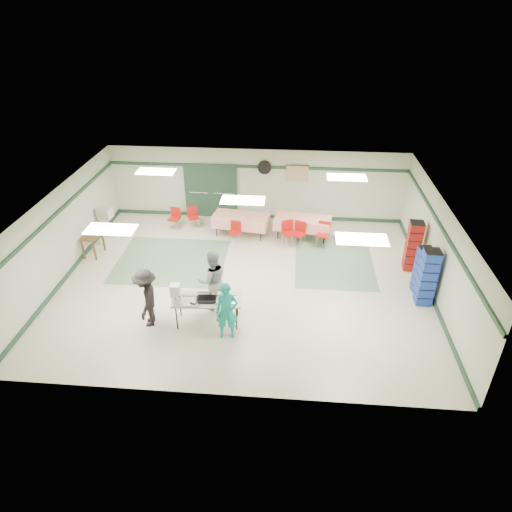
# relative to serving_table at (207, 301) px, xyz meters

# --- Properties ---
(floor) EXTENTS (11.00, 11.00, 0.00)m
(floor) POSITION_rel_serving_table_xyz_m (0.75, 2.04, -0.71)
(floor) COLOR beige
(floor) RESTS_ON ground
(ceiling) EXTENTS (11.00, 11.00, 0.00)m
(ceiling) POSITION_rel_serving_table_xyz_m (0.75, 2.04, 1.99)
(ceiling) COLOR white
(ceiling) RESTS_ON wall_back
(wall_back) EXTENTS (11.00, 0.00, 11.00)m
(wall_back) POSITION_rel_serving_table_xyz_m (0.75, 6.54, 0.64)
(wall_back) COLOR #B6BDA1
(wall_back) RESTS_ON floor
(wall_front) EXTENTS (11.00, 0.00, 11.00)m
(wall_front) POSITION_rel_serving_table_xyz_m (0.75, -2.46, 0.64)
(wall_front) COLOR #B6BDA1
(wall_front) RESTS_ON floor
(wall_left) EXTENTS (0.00, 9.00, 9.00)m
(wall_left) POSITION_rel_serving_table_xyz_m (-4.75, 2.04, 0.64)
(wall_left) COLOR #B6BDA1
(wall_left) RESTS_ON floor
(wall_right) EXTENTS (0.00, 9.00, 9.00)m
(wall_right) POSITION_rel_serving_table_xyz_m (6.25, 2.04, 0.64)
(wall_right) COLOR #B6BDA1
(wall_right) RESTS_ON floor
(trim_back) EXTENTS (11.00, 0.06, 0.10)m
(trim_back) POSITION_rel_serving_table_xyz_m (0.75, 6.51, 1.34)
(trim_back) COLOR #1F3928
(trim_back) RESTS_ON wall_back
(baseboard_back) EXTENTS (11.00, 0.06, 0.12)m
(baseboard_back) POSITION_rel_serving_table_xyz_m (0.75, 6.51, -0.65)
(baseboard_back) COLOR #1F3928
(baseboard_back) RESTS_ON floor
(trim_left) EXTENTS (0.06, 9.00, 0.10)m
(trim_left) POSITION_rel_serving_table_xyz_m (-4.72, 2.04, 1.34)
(trim_left) COLOR #1F3928
(trim_left) RESTS_ON wall_back
(baseboard_left) EXTENTS (0.06, 9.00, 0.12)m
(baseboard_left) POSITION_rel_serving_table_xyz_m (-4.72, 2.04, -0.65)
(baseboard_left) COLOR #1F3928
(baseboard_left) RESTS_ON floor
(trim_right) EXTENTS (0.06, 9.00, 0.10)m
(trim_right) POSITION_rel_serving_table_xyz_m (6.22, 2.04, 1.34)
(trim_right) COLOR #1F3928
(trim_right) RESTS_ON wall_back
(baseboard_right) EXTENTS (0.06, 9.00, 0.12)m
(baseboard_right) POSITION_rel_serving_table_xyz_m (6.22, 2.04, -0.65)
(baseboard_right) COLOR #1F3928
(baseboard_right) RESTS_ON floor
(green_patch_a) EXTENTS (3.50, 3.00, 0.01)m
(green_patch_a) POSITION_rel_serving_table_xyz_m (-1.75, 3.04, -0.71)
(green_patch_a) COLOR gray
(green_patch_a) RESTS_ON floor
(green_patch_b) EXTENTS (2.50, 3.50, 0.01)m
(green_patch_b) POSITION_rel_serving_table_xyz_m (3.55, 3.54, -0.71)
(green_patch_b) COLOR gray
(green_patch_b) RESTS_ON floor
(double_door_left) EXTENTS (0.90, 0.06, 2.10)m
(double_door_left) POSITION_rel_serving_table_xyz_m (-1.45, 6.48, 0.34)
(double_door_left) COLOR #9A9C9A
(double_door_left) RESTS_ON floor
(double_door_right) EXTENTS (0.90, 0.06, 2.10)m
(double_door_right) POSITION_rel_serving_table_xyz_m (-0.50, 6.48, 0.34)
(double_door_right) COLOR #9A9C9A
(double_door_right) RESTS_ON floor
(door_frame) EXTENTS (2.00, 0.03, 2.15)m
(door_frame) POSITION_rel_serving_table_xyz_m (-0.98, 6.46, 0.34)
(door_frame) COLOR #1F3928
(door_frame) RESTS_ON floor
(wall_fan) EXTENTS (0.50, 0.10, 0.50)m
(wall_fan) POSITION_rel_serving_table_xyz_m (1.05, 6.48, 1.34)
(wall_fan) COLOR black
(wall_fan) RESTS_ON wall_back
(scroll_banner) EXTENTS (0.80, 0.02, 0.60)m
(scroll_banner) POSITION_rel_serving_table_xyz_m (2.25, 6.48, 1.14)
(scroll_banner) COLOR tan
(scroll_banner) RESTS_ON wall_back
(serving_table) EXTENTS (1.84, 0.86, 0.76)m
(serving_table) POSITION_rel_serving_table_xyz_m (0.00, 0.00, 0.00)
(serving_table) COLOR #B1B0AC
(serving_table) RESTS_ON floor
(sheet_tray_right) EXTENTS (0.57, 0.45, 0.02)m
(sheet_tray_right) POSITION_rel_serving_table_xyz_m (0.50, -0.01, 0.06)
(sheet_tray_right) COLOR silver
(sheet_tray_right) RESTS_ON serving_table
(sheet_tray_mid) EXTENTS (0.55, 0.44, 0.02)m
(sheet_tray_mid) POSITION_rel_serving_table_xyz_m (-0.02, 0.08, 0.06)
(sheet_tray_mid) COLOR silver
(sheet_tray_mid) RESTS_ON serving_table
(sheet_tray_left) EXTENTS (0.65, 0.51, 0.02)m
(sheet_tray_left) POSITION_rel_serving_table_xyz_m (-0.49, -0.15, 0.06)
(sheet_tray_left) COLOR silver
(sheet_tray_left) RESTS_ON serving_table
(baking_pan) EXTENTS (0.53, 0.35, 0.08)m
(baking_pan) POSITION_rel_serving_table_xyz_m (0.01, -0.05, 0.09)
(baking_pan) COLOR black
(baking_pan) RESTS_ON serving_table
(foam_box_stack) EXTENTS (0.27, 0.25, 0.35)m
(foam_box_stack) POSITION_rel_serving_table_xyz_m (-0.84, 0.08, 0.22)
(foam_box_stack) COLOR white
(foam_box_stack) RESTS_ON serving_table
(volunteer_teal) EXTENTS (0.62, 0.45, 1.58)m
(volunteer_teal) POSITION_rel_serving_table_xyz_m (0.59, -0.51, 0.07)
(volunteer_teal) COLOR teal
(volunteer_teal) RESTS_ON floor
(volunteer_grey) EXTENTS (1.04, 0.94, 1.75)m
(volunteer_grey) POSITION_rel_serving_table_xyz_m (0.03, 0.71, 0.16)
(volunteer_grey) COLOR #939398
(volunteer_grey) RESTS_ON floor
(volunteer_dark) EXTENTS (0.75, 1.13, 1.64)m
(volunteer_dark) POSITION_rel_serving_table_xyz_m (-1.54, -0.16, 0.11)
(volunteer_dark) COLOR black
(volunteer_dark) RESTS_ON floor
(dining_table_a) EXTENTS (2.06, 1.13, 0.77)m
(dining_table_a) POSITION_rel_serving_table_xyz_m (2.50, 5.06, -0.14)
(dining_table_a) COLOR red
(dining_table_a) RESTS_ON floor
(dining_table_b) EXTENTS (2.05, 1.15, 0.77)m
(dining_table_b) POSITION_rel_serving_table_xyz_m (0.30, 5.06, -0.14)
(dining_table_b) COLOR red
(dining_table_b) RESTS_ON floor
(chair_a) EXTENTS (0.51, 0.51, 0.86)m
(chair_a) POSITION_rel_serving_table_xyz_m (2.39, 4.49, -0.19)
(chair_a) COLOR red
(chair_a) RESTS_ON floor
(chair_b) EXTENTS (0.54, 0.54, 0.88)m
(chair_b) POSITION_rel_serving_table_xyz_m (2.01, 4.49, -0.18)
(chair_b) COLOR red
(chair_b) RESTS_ON floor
(chair_c) EXTENTS (0.50, 0.50, 0.88)m
(chair_c) POSITION_rel_serving_table_xyz_m (3.21, 4.49, -0.17)
(chair_c) COLOR red
(chair_c) RESTS_ON floor
(chair_d) EXTENTS (0.43, 0.43, 0.78)m
(chair_d) POSITION_rel_serving_table_xyz_m (0.18, 4.48, -0.24)
(chair_d) COLOR red
(chair_d) RESTS_ON floor
(chair_loose_a) EXTENTS (0.50, 0.50, 0.80)m
(chair_loose_a) POSITION_rel_serving_table_xyz_m (-1.53, 5.53, -0.23)
(chair_loose_a) COLOR red
(chair_loose_a) RESTS_ON floor
(chair_loose_b) EXTENTS (0.45, 0.45, 0.81)m
(chair_loose_b) POSITION_rel_serving_table_xyz_m (-2.16, 5.34, -0.22)
(chair_loose_b) COLOR red
(chair_loose_b) RESTS_ON floor
(crate_stack_blue_a) EXTENTS (0.44, 0.44, 1.70)m
(crate_stack_blue_a) POSITION_rel_serving_table_xyz_m (5.90, 1.39, 0.13)
(crate_stack_blue_a) COLOR #1B3EA3
(crate_stack_blue_a) RESTS_ON floor
(crate_stack_red) EXTENTS (0.45, 0.45, 1.63)m
(crate_stack_red) POSITION_rel_serving_table_xyz_m (5.90, 3.22, 0.10)
(crate_stack_red) COLOR #A41E10
(crate_stack_red) RESTS_ON floor
(crate_stack_blue_b) EXTENTS (0.42, 0.42, 1.47)m
(crate_stack_blue_b) POSITION_rel_serving_table_xyz_m (5.90, 1.94, 0.02)
(crate_stack_blue_b) COLOR #1B3EA3
(crate_stack_blue_b) RESTS_ON floor
(printer_table) EXTENTS (0.56, 0.81, 0.74)m
(printer_table) POSITION_rel_serving_table_xyz_m (-4.40, 3.22, -0.09)
(printer_table) COLOR brown
(printer_table) RESTS_ON floor
(office_printer) EXTENTS (0.50, 0.45, 0.36)m
(office_printer) POSITION_rel_serving_table_xyz_m (-4.40, 4.49, 0.21)
(office_printer) COLOR #A6A5A1
(office_printer) RESTS_ON printer_table
(broom) EXTENTS (0.05, 0.22, 1.33)m
(broom) POSITION_rel_serving_table_xyz_m (-4.48, 4.02, -0.02)
(broom) COLOR brown
(broom) RESTS_ON floor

